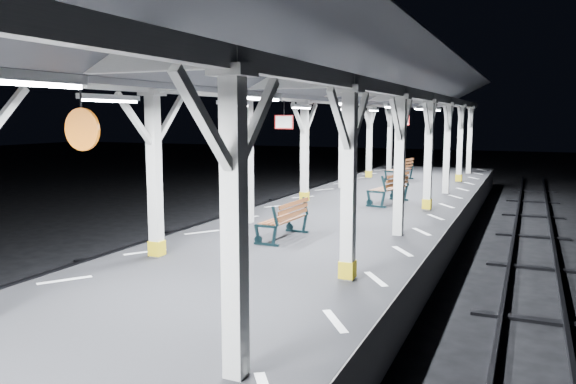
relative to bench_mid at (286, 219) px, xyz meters
The scene contains 8 objects.
ground 4.79m from the bench_mid, 86.61° to the right, with size 120.00×120.00×0.00m, color black.
platform 4.66m from the bench_mid, 86.61° to the right, with size 6.00×50.00×1.00m, color black.
hazard_stripes_left 5.06m from the bench_mid, 115.64° to the right, with size 1.00×48.00×0.01m, color silver.
hazard_stripes_right 5.32m from the bench_mid, 59.10° to the right, with size 1.00×48.00×0.01m, color silver.
canopy 5.51m from the bench_mid, 86.61° to the right, with size 5.40×49.00×4.65m.
bench_mid is the anchor object (origin of this frame).
bench_far 6.23m from the bench_mid, 80.63° to the left, with size 1.02×1.96×1.01m.
bench_extra 12.90m from the bench_mid, 90.45° to the left, with size 0.97×1.89×0.98m.
Camera 1 is at (4.81, -7.06, 3.80)m, focal length 35.00 mm.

